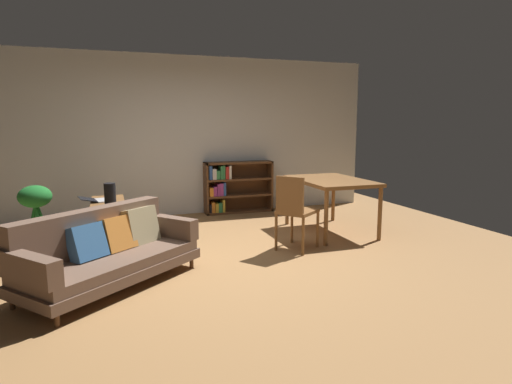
{
  "coord_description": "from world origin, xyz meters",
  "views": [
    {
      "loc": [
        -1.21,
        -4.71,
        1.57
      ],
      "look_at": [
        0.48,
        0.21,
        0.74
      ],
      "focal_mm": 30.07,
      "sensor_mm": 36.0,
      "label": 1
    }
  ],
  "objects": [
    {
      "name": "ground_plane",
      "position": [
        0.0,
        0.0,
        0.0
      ],
      "size": [
        8.16,
        8.16,
        0.0
      ],
      "primitive_type": "plane",
      "color": "#9E7042"
    },
    {
      "name": "dining_chair_near",
      "position": [
        0.92,
        0.03,
        0.53
      ],
      "size": [
        0.61,
        0.6,
        0.94
      ],
      "color": "brown",
      "rests_on": "ground_plane"
    },
    {
      "name": "bookshelf",
      "position": [
        0.85,
        2.52,
        0.46
      ],
      "size": [
        1.21,
        0.29,
        0.9
      ],
      "color": "#56351E",
      "rests_on": "ground_plane"
    },
    {
      "name": "dining_table",
      "position": [
        1.8,
        0.72,
        0.7
      ],
      "size": [
        0.91,
        1.37,
        0.78
      ],
      "color": "brown",
      "rests_on": "ground_plane"
    },
    {
      "name": "desk_speaker",
      "position": [
        -1.22,
        0.92,
        0.68
      ],
      "size": [
        0.14,
        0.14,
        0.29
      ],
      "color": "black",
      "rests_on": "media_console"
    },
    {
      "name": "media_console",
      "position": [
        -1.26,
        1.22,
        0.27
      ],
      "size": [
        0.43,
        1.16,
        0.54
      ],
      "color": "brown",
      "rests_on": "ground_plane"
    },
    {
      "name": "back_wall_panel",
      "position": [
        0.0,
        2.7,
        1.35
      ],
      "size": [
        6.8,
        0.1,
        2.7
      ],
      "primitive_type": "cube",
      "color": "silver",
      "rests_on": "ground_plane"
    },
    {
      "name": "fabric_couch",
      "position": [
        -1.27,
        -0.4,
        0.34
      ],
      "size": [
        1.85,
        1.71,
        0.74
      ],
      "color": "#56351E",
      "rests_on": "ground_plane"
    },
    {
      "name": "open_laptop",
      "position": [
        -1.37,
        1.32,
        0.56
      ],
      "size": [
        0.49,
        0.4,
        0.07
      ],
      "color": "silver",
      "rests_on": "media_console"
    },
    {
      "name": "potted_floor_plant",
      "position": [
        -2.12,
        1.21,
        0.54
      ],
      "size": [
        0.4,
        0.44,
        0.8
      ],
      "color": "#9E9389",
      "rests_on": "ground_plane"
    }
  ]
}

